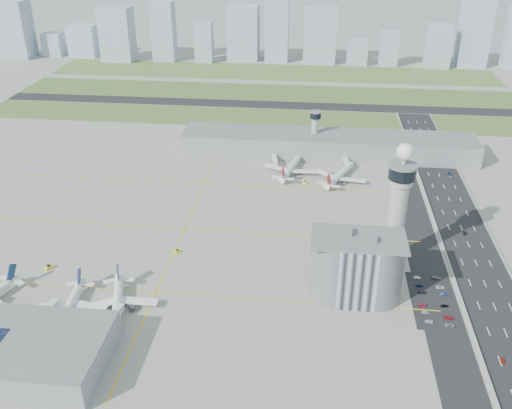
# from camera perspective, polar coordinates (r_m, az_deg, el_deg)

# --- Properties ---
(ground) EXTENTS (1000.00, 1000.00, 0.00)m
(ground) POSITION_cam_1_polar(r_m,az_deg,el_deg) (291.05, -0.76, -5.79)
(ground) COLOR #9E9B93
(grass_strip_0) EXTENTS (480.00, 50.00, 0.08)m
(grass_strip_0) POSITION_cam_1_polar(r_m,az_deg,el_deg) (495.56, 0.11, 8.69)
(grass_strip_0) COLOR #4D6630
(grass_strip_0) RESTS_ON ground
(grass_strip_1) EXTENTS (480.00, 60.00, 0.08)m
(grass_strip_1) POSITION_cam_1_polar(r_m,az_deg,el_deg) (566.72, 0.95, 11.12)
(grass_strip_1) COLOR #4D632F
(grass_strip_1) RESTS_ON ground
(grass_strip_2) EXTENTS (480.00, 70.00, 0.08)m
(grass_strip_2) POSITION_cam_1_polar(r_m,az_deg,el_deg) (643.58, 1.65, 13.11)
(grass_strip_2) COLOR #506E34
(grass_strip_2) RESTS_ON ground
(runway) EXTENTS (480.00, 22.00, 0.10)m
(runway) POSITION_cam_1_polar(r_m,az_deg,el_deg) (530.53, 0.55, 9.97)
(runway) COLOR black
(runway) RESTS_ON ground
(highway) EXTENTS (28.00, 500.00, 0.10)m
(highway) POSITION_cam_1_polar(r_m,az_deg,el_deg) (301.49, 21.65, -6.69)
(highway) COLOR black
(highway) RESTS_ON ground
(barrier_left) EXTENTS (0.60, 500.00, 1.20)m
(barrier_left) POSITION_cam_1_polar(r_m,az_deg,el_deg) (297.58, 19.06, -6.55)
(barrier_left) COLOR #9E9E99
(barrier_left) RESTS_ON ground
(barrier_right) EXTENTS (0.60, 500.00, 1.20)m
(barrier_right) POSITION_cam_1_polar(r_m,az_deg,el_deg) (305.42, 24.20, -6.65)
(barrier_right) COLOR #9E9E99
(barrier_right) RESTS_ON ground
(landside_road) EXTENTS (18.00, 260.00, 0.08)m
(landside_road) POSITION_cam_1_polar(r_m,az_deg,el_deg) (287.36, 17.26, -7.69)
(landside_road) COLOR black
(landside_road) RESTS_ON ground
(parking_lot) EXTENTS (20.00, 44.00, 0.10)m
(parking_lot) POSITION_cam_1_polar(r_m,az_deg,el_deg) (277.36, 17.25, -9.10)
(parking_lot) COLOR black
(parking_lot) RESTS_ON ground
(taxiway_line_h_0) EXTENTS (260.00, 0.60, 0.01)m
(taxiway_line_h_0) POSITION_cam_1_polar(r_m,az_deg,el_deg) (274.16, -9.96, -8.62)
(taxiway_line_h_0) COLOR yellow
(taxiway_line_h_0) RESTS_ON ground
(taxiway_line_h_1) EXTENTS (260.00, 0.60, 0.01)m
(taxiway_line_h_1) POSITION_cam_1_polar(r_m,az_deg,el_deg) (322.70, -7.18, -2.41)
(taxiway_line_h_1) COLOR yellow
(taxiway_line_h_1) RESTS_ON ground
(taxiway_line_h_2) EXTENTS (260.00, 0.60, 0.01)m
(taxiway_line_h_2) POSITION_cam_1_polar(r_m,az_deg,el_deg) (374.57, -5.17, 2.13)
(taxiway_line_h_2) COLOR yellow
(taxiway_line_h_2) RESTS_ON ground
(taxiway_line_v) EXTENTS (0.60, 260.00, 0.01)m
(taxiway_line_v) POSITION_cam_1_polar(r_m,az_deg,el_deg) (322.70, -7.18, -2.41)
(taxiway_line_v) COLOR yellow
(taxiway_line_v) RESTS_ON ground
(control_tower) EXTENTS (14.00, 14.00, 64.50)m
(control_tower) POSITION_cam_1_polar(r_m,az_deg,el_deg) (281.89, 14.09, 0.35)
(control_tower) COLOR #ADAAA5
(control_tower) RESTS_ON ground
(secondary_tower) EXTENTS (8.60, 8.60, 31.90)m
(secondary_tower) POSITION_cam_1_polar(r_m,az_deg,el_deg) (416.00, 5.91, 7.54)
(secondary_tower) COLOR #ADAAA5
(secondary_tower) RESTS_ON ground
(admin_building) EXTENTS (42.00, 24.00, 33.50)m
(admin_building) POSITION_cam_1_polar(r_m,az_deg,el_deg) (263.53, 9.98, -6.21)
(admin_building) COLOR #B2B2B7
(admin_building) RESTS_ON ground
(terminal_pier) EXTENTS (210.00, 32.00, 15.80)m
(terminal_pier) POSITION_cam_1_polar(r_m,az_deg,el_deg) (418.06, 7.21, 5.97)
(terminal_pier) COLOR gray
(terminal_pier) RESTS_ON ground
(near_terminal) EXTENTS (84.00, 42.00, 13.00)m
(near_terminal) POSITION_cam_1_polar(r_m,az_deg,el_deg) (250.91, -24.25, -13.09)
(near_terminal) COLOR gray
(near_terminal) RESTS_ON ground
(airplane_near_b) EXTENTS (37.35, 42.77, 11.16)m
(airplane_near_b) POSITION_cam_1_polar(r_m,az_deg,el_deg) (267.63, -18.28, -9.30)
(airplane_near_b) COLOR white
(airplane_near_b) RESTS_ON ground
(airplane_near_c) EXTENTS (46.95, 51.39, 12.04)m
(airplane_near_c) POSITION_cam_1_polar(r_m,az_deg,el_deg) (262.75, -13.77, -9.23)
(airplane_near_c) COLOR white
(airplane_near_c) RESTS_ON ground
(airplane_far_a) EXTENTS (46.93, 51.99, 12.52)m
(airplane_far_a) POSITION_cam_1_polar(r_m,az_deg,el_deg) (386.97, 3.54, 4.07)
(airplane_far_a) COLOR white
(airplane_far_a) RESTS_ON ground
(airplane_far_b) EXTENTS (51.17, 54.57, 12.18)m
(airplane_far_b) POSITION_cam_1_polar(r_m,az_deg,el_deg) (379.48, 8.40, 3.30)
(airplane_far_b) COLOR white
(airplane_far_b) RESTS_ON ground
(jet_bridge_near_1) EXTENTS (5.39, 14.31, 5.70)m
(jet_bridge_near_1) POSITION_cam_1_polar(r_m,az_deg,el_deg) (264.64, -20.99, -11.03)
(jet_bridge_near_1) COLOR silver
(jet_bridge_near_1) RESTS_ON ground
(jet_bridge_near_2) EXTENTS (5.39, 14.31, 5.70)m
(jet_bridge_near_2) POSITION_cam_1_polar(r_m,az_deg,el_deg) (253.22, -14.78, -11.88)
(jet_bridge_near_2) COLOR silver
(jet_bridge_near_2) RESTS_ON ground
(jet_bridge_far_0) EXTENTS (5.39, 14.31, 5.70)m
(jet_bridge_far_0) POSITION_cam_1_polar(r_m,az_deg,el_deg) (406.01, 1.79, 4.75)
(jet_bridge_far_0) COLOR silver
(jet_bridge_far_0) RESTS_ON ground
(jet_bridge_far_1) EXTENTS (5.39, 14.31, 5.70)m
(jet_bridge_far_1) POSITION_cam_1_polar(r_m,az_deg,el_deg) (405.58, 8.87, 4.40)
(jet_bridge_far_1) COLOR silver
(jet_bridge_far_1) RESTS_ON ground
(tug_0) EXTENTS (4.27, 4.45, 2.14)m
(tug_0) POSITION_cam_1_polar(r_m,az_deg,el_deg) (303.56, -20.01, -5.90)
(tug_0) COLOR yellow
(tug_0) RESTS_ON ground
(tug_1) EXTENTS (3.62, 2.92, 1.84)m
(tug_1) POSITION_cam_1_polar(r_m,az_deg,el_deg) (277.52, -19.32, -9.22)
(tug_1) COLOR orange
(tug_1) RESTS_ON ground
(tug_2) EXTENTS (4.10, 3.69, 1.97)m
(tug_2) POSITION_cam_1_polar(r_m,az_deg,el_deg) (266.64, -10.41, -9.57)
(tug_2) COLOR gold
(tug_2) RESTS_ON ground
(tug_3) EXTENTS (3.48, 3.59, 1.73)m
(tug_3) POSITION_cam_1_polar(r_m,az_deg,el_deg) (301.05, -7.86, -4.65)
(tug_3) COLOR #FDEB0A
(tug_3) RESTS_ON ground
(tug_4) EXTENTS (3.28, 2.78, 1.62)m
(tug_4) POSITION_cam_1_polar(r_m,az_deg,el_deg) (374.16, 4.94, 2.25)
(tug_4) COLOR yellow
(tug_4) RESTS_ON ground
(tug_5) EXTENTS (3.29, 3.55, 1.70)m
(tug_5) POSITION_cam_1_polar(r_m,az_deg,el_deg) (368.10, 7.23, 1.69)
(tug_5) COLOR yellow
(tug_5) RESTS_ON ground
(car_lot_0) EXTENTS (3.66, 1.71, 1.21)m
(car_lot_0) POSITION_cam_1_polar(r_m,az_deg,el_deg) (263.22, 16.92, -11.12)
(car_lot_0) COLOR silver
(car_lot_0) RESTS_ON ground
(car_lot_1) EXTENTS (3.69, 1.69, 1.17)m
(car_lot_1) POSITION_cam_1_polar(r_m,az_deg,el_deg) (267.91, 16.63, -10.31)
(car_lot_1) COLOR slate
(car_lot_1) RESTS_ON ground
(car_lot_2) EXTENTS (3.95, 1.88, 1.09)m
(car_lot_2) POSITION_cam_1_polar(r_m,az_deg,el_deg) (272.11, 16.31, -9.61)
(car_lot_2) COLOR #B6263E
(car_lot_2) RESTS_ON ground
(car_lot_3) EXTENTS (3.95, 2.05, 1.09)m
(car_lot_3) POSITION_cam_1_polar(r_m,az_deg,el_deg) (280.20, 16.29, -8.41)
(car_lot_3) COLOR black
(car_lot_3) RESTS_ON ground
(car_lot_4) EXTENTS (3.57, 1.90, 1.16)m
(car_lot_4) POSITION_cam_1_polar(r_m,az_deg,el_deg) (284.24, 16.02, -7.79)
(car_lot_4) COLOR #0C2649
(car_lot_4) RESTS_ON ground
(car_lot_5) EXTENTS (3.38, 1.45, 1.08)m
(car_lot_5) POSITION_cam_1_polar(r_m,az_deg,el_deg) (289.62, 15.82, -7.04)
(car_lot_5) COLOR white
(car_lot_5) RESTS_ON ground
(car_lot_6) EXTENTS (4.21, 1.94, 1.17)m
(car_lot_6) POSITION_cam_1_polar(r_m,az_deg,el_deg) (263.82, 18.82, -11.36)
(car_lot_6) COLOR #90979B
(car_lot_6) RESTS_ON ground
(car_lot_7) EXTENTS (4.48, 2.21, 1.25)m
(car_lot_7) POSITION_cam_1_polar(r_m,az_deg,el_deg) (267.92, 18.73, -10.66)
(car_lot_7) COLOR maroon
(car_lot_7) RESTS_ON ground
(car_lot_8) EXTENTS (3.58, 1.88, 1.16)m
(car_lot_8) POSITION_cam_1_polar(r_m,az_deg,el_deg) (274.47, 18.34, -9.58)
(car_lot_8) COLOR black
(car_lot_8) RESTS_ON ground
(car_lot_9) EXTENTS (3.82, 1.89, 1.20)m
(car_lot_9) POSITION_cam_1_polar(r_m,az_deg,el_deg) (281.56, 18.27, -8.53)
(car_lot_9) COLOR navy
(car_lot_9) RESTS_ON ground
(car_lot_10) EXTENTS (4.28, 2.23, 1.15)m
(car_lot_10) POSITION_cam_1_polar(r_m,az_deg,el_deg) (285.90, 17.97, -7.88)
(car_lot_10) COLOR silver
(car_lot_10) RESTS_ON ground
(car_lot_11) EXTENTS (4.75, 2.48, 1.32)m
(car_lot_11) POSITION_cam_1_polar(r_m,az_deg,el_deg) (291.92, 17.61, -7.00)
(car_lot_11) COLOR gray
(car_lot_11) RESTS_ON ground
(car_hw_0) EXTENTS (1.38, 3.26, 1.10)m
(car_hw_0) POSITION_cam_1_polar(r_m,az_deg,el_deg) (253.61, 23.43, -14.15)
(car_hw_0) COLOR #9F210E
(car_hw_0) RESTS_ON ground
(car_hw_1) EXTENTS (1.78, 3.94, 1.26)m
(car_hw_1) POSITION_cam_1_polar(r_m,az_deg,el_deg) (335.23, 20.13, -2.69)
(car_hw_1) COLOR black
(car_hw_1) RESTS_ON ground
(car_hw_2) EXTENTS (2.61, 4.75, 1.26)m
(car_hw_2) POSITION_cam_1_polar(r_m,az_deg,el_deg) (406.61, 18.82, 2.92)
(car_hw_2) COLOR navy
(car_hw_2) RESTS_ON ground
(car_hw_4) EXTENTS (1.68, 3.70, 1.23)m
(car_hw_4) POSITION_cam_1_polar(r_m,az_deg,el_deg) (456.08, 15.76, 6.02)
(car_hw_4) COLOR #929497
(car_hw_4) RESTS_ON ground
(skyline_bldg_1) EXTENTS (37.63, 30.10, 65.60)m
(skyline_bldg_1) POSITION_cam_1_polar(r_m,az_deg,el_deg) (762.41, -23.05, 15.84)
(skyline_bldg_1) COLOR #9EADC1
(skyline_bldg_1) RESTS_ON ground
(skyline_bldg_2) EXTENTS (22.81, 18.25, 26.79)m
(skyline_bldg_2) POSITION_cam_1_polar(r_m,az_deg,el_deg) (758.92, -19.60, 14.86)
(skyline_bldg_2) COLOR #9EADC1
(skyline_bldg_2) RESTS_ON ground
(skyline_bldg_3) EXTENTS (32.30, 25.84, 36.93)m
(skyline_bldg_3) POSITION_cam_1_polar(r_m,az_deg,el_deg) (743.44, -16.83, 15.42)
(skyline_bldg_3) COLOR #9EADC1
(skyline_bldg_3) RESTS_ON ground
(skyline_bldg_4) EXTENTS (35.81, 28.65, 60.36)m
(skyline_bldg_4) POSITION_cam_1_polar(r_m,az_deg,el_deg) (709.32, -13.72, 16.23)
(skyline_bldg_4) COLOR #9EADC1
(skyline_bldg_4) RESTS_ON ground
(skyline_bldg_5) EXTENTS (25.49, 20.39, 66.89)m
(skyline_bldg_5) POSITION_cam_1_polar(r_m,az_deg,el_deg) (696.84, -9.22, 16.72)
(skyline_bldg_5) COLOR #9EADC1
(skyline_bldg_5) RESTS_ON ground
(skyline_bldg_6) EXTENTS (20.04, 16.03, 45.20)m
(skyline_bldg_6) POSITION_cam_1_polar(r_m,az_deg,el_deg) (686.47, -5.22, 15.86)
(skyline_bldg_6) COLOR #9EADC1
(skyline_bldg_6) RESTS_ON ground
(skyline_bldg_7) EXTENTS (35.76, 28.61, 61.22)m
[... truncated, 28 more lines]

